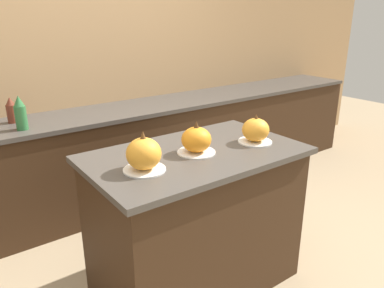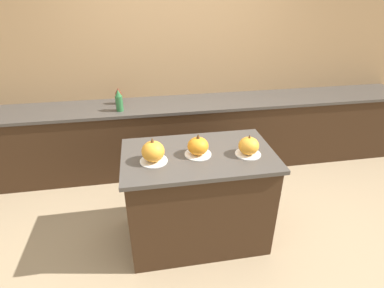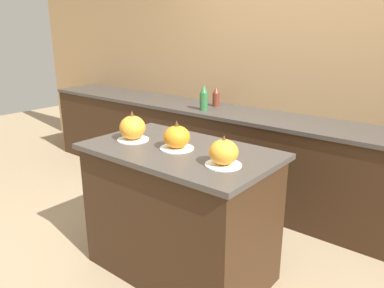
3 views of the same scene
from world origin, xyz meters
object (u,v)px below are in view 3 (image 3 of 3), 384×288
pumpkin_cake_center (177,138)px  pumpkin_cake_right (224,153)px  bottle_tall (204,98)px  pumpkin_cake_left (133,128)px  bottle_short (216,97)px

pumpkin_cake_center → pumpkin_cake_right: size_ratio=1.04×
pumpkin_cake_right → bottle_tall: size_ratio=0.86×
pumpkin_cake_left → bottle_short: 1.49m
pumpkin_cake_left → bottle_tall: size_ratio=0.89×
pumpkin_cake_left → bottle_short: pumpkin_cake_left is taller
pumpkin_cake_right → bottle_short: pumpkin_cake_right is taller
pumpkin_cake_left → pumpkin_cake_right: (0.77, -0.02, -0.01)m
pumpkin_cake_center → pumpkin_cake_right: 0.41m
pumpkin_cake_right → bottle_tall: (-1.08, 1.24, 0.01)m
bottle_tall → bottle_short: 0.23m
pumpkin_cake_center → bottle_tall: bearing=119.9°
bottle_tall → bottle_short: bottle_tall is taller
pumpkin_cake_left → pumpkin_cake_center: (0.37, 0.05, -0.01)m
pumpkin_cake_left → pumpkin_cake_center: 0.37m
pumpkin_cake_right → pumpkin_cake_left: bearing=178.5°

